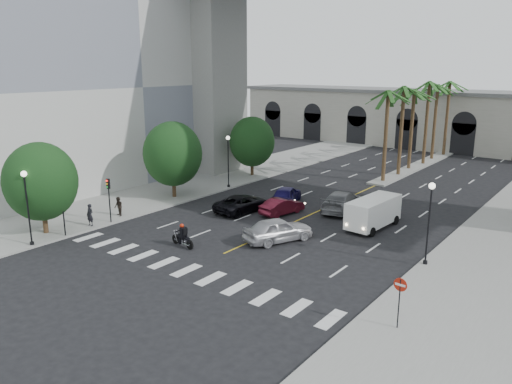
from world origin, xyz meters
name	(u,v)px	position (x,y,z in m)	size (l,w,h in m)	color
ground	(203,263)	(0.00, 0.00, 0.00)	(140.00, 140.00, 0.00)	black
sidewalk_left	(196,184)	(-15.00, 15.00, 0.07)	(8.00, 100.00, 0.15)	gray
sidewalk_right	(511,246)	(15.00, 15.00, 0.07)	(8.00, 100.00, 0.15)	gray
median	(416,166)	(0.00, 38.00, 0.10)	(2.00, 24.00, 0.20)	gray
building_left	(94,82)	(-27.00, 12.00, 10.31)	(16.50, 32.50, 20.60)	beige
pier_building	(459,120)	(0.00, 55.00, 4.27)	(71.00, 10.50, 8.50)	beige
palm_a	(388,96)	(0.00, 28.00, 9.10)	(3.20, 3.20, 10.30)	#47331E
palm_b	(404,91)	(0.10, 32.00, 9.37)	(3.20, 3.20, 10.60)	#47331E
palm_c	(414,94)	(-0.20, 36.00, 8.91)	(3.20, 3.20, 10.10)	#47331E
palm_d	(429,86)	(0.15, 40.00, 9.65)	(3.20, 3.20, 10.90)	#47331E
palm_e	(438,89)	(-0.10, 44.00, 9.19)	(3.20, 3.20, 10.40)	#47331E
palm_f	(450,86)	(0.20, 48.00, 9.46)	(3.20, 3.20, 10.70)	#47331E
street_tree_near	(41,182)	(-13.00, -3.00, 4.02)	(5.20, 5.20, 6.89)	#382616
street_tree_mid	(173,154)	(-13.00, 10.00, 4.21)	(5.44, 5.44, 7.21)	#382616
street_tree_far	(252,142)	(-13.00, 22.00, 3.90)	(5.04, 5.04, 6.68)	#382616
lamp_post_left_near	(27,202)	(-11.40, -5.00, 3.22)	(0.40, 0.40, 5.35)	black
lamp_post_left_far	(228,157)	(-11.40, 16.00, 3.22)	(0.40, 0.40, 5.35)	black
lamp_post_right	(429,217)	(11.40, 8.00, 3.22)	(0.40, 0.40, 5.35)	black
traffic_signal_near	(62,204)	(-11.30, -2.50, 2.51)	(0.25, 0.18, 3.65)	black
traffic_signal_far	(109,193)	(-11.30, 1.50, 2.51)	(0.25, 0.18, 3.65)	black
motorcycle_rider	(183,236)	(-3.07, 1.30, 0.75)	(2.29, 0.64, 1.65)	black
car_a	(278,230)	(1.50, 6.18, 0.86)	(2.03, 5.05, 1.72)	#B6B5BA
car_b	(282,206)	(-2.01, 11.82, 0.68)	(1.45, 4.15, 1.37)	#53101E
car_c	(242,203)	(-5.15, 10.38, 0.73)	(2.43, 5.28, 1.47)	black
car_d	(342,201)	(1.50, 15.78, 0.85)	(2.39, 5.87, 1.70)	slate
car_e	(286,195)	(-3.59, 14.84, 0.81)	(1.92, 4.78, 1.63)	#140F46
cargo_van	(373,212)	(5.57, 13.06, 1.28)	(2.49, 5.54, 2.31)	white
pedestrian_a	(90,215)	(-11.75, -0.03, 1.01)	(0.63, 0.41, 1.72)	black
pedestrian_b	(118,207)	(-12.10, 2.91, 0.94)	(0.77, 0.60, 1.59)	black
do_not_enter_sign	(400,293)	(13.00, -0.54, 1.94)	(0.66, 0.06, 2.67)	black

